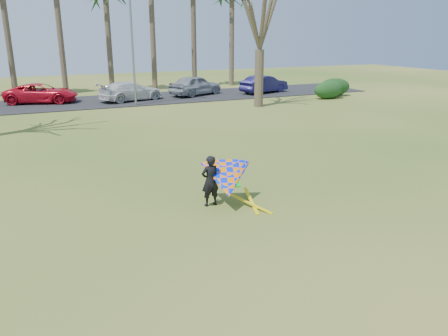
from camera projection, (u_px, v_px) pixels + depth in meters
name	position (u px, v px, depth m)	size (l,w,h in m)	color
ground	(254.00, 226.00, 11.98)	(100.00, 100.00, 0.00)	#265713
parking_strip	(101.00, 101.00, 33.72)	(46.00, 7.00, 0.06)	black
bare_tree_right	(261.00, 10.00, 29.65)	(6.27, 6.27, 9.21)	brown
streetlight	(134.00, 42.00, 30.65)	(2.28, 0.18, 8.00)	gray
hedge_near	(334.00, 87.00, 36.56)	(2.99, 1.35, 1.49)	#133614
hedge_far	(328.00, 90.00, 35.09)	(2.59, 1.22, 1.44)	#153A15
car_2	(41.00, 93.00, 32.63)	(2.39, 5.17, 1.44)	red
car_3	(131.00, 91.00, 33.80)	(2.04, 5.03, 1.46)	silver
car_4	(195.00, 85.00, 36.72)	(1.96, 4.88, 1.66)	#9498A0
car_5	(264.00, 84.00, 38.21)	(1.60, 4.59, 1.51)	#1D1B51
kite_flyer	(226.00, 180.00, 13.13)	(2.13, 2.39, 2.02)	black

